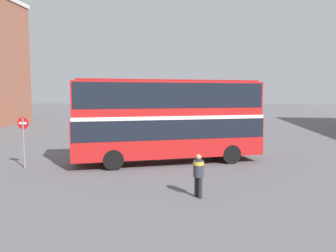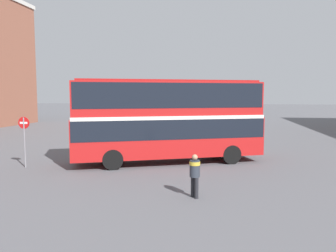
# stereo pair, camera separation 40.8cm
# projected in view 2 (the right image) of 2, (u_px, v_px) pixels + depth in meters

# --- Properties ---
(ground_plane) EXTENTS (240.00, 240.00, 0.00)m
(ground_plane) POSITION_uv_depth(u_px,v_px,m) (177.00, 161.00, 19.38)
(ground_plane) COLOR #5B5B60
(double_decker_bus) EXTENTS (10.82, 6.32, 4.70)m
(double_decker_bus) POSITION_uv_depth(u_px,v_px,m) (168.00, 116.00, 18.54)
(double_decker_bus) COLOR red
(double_decker_bus) RESTS_ON ground_plane
(pedestrian_foreground) EXTENTS (0.57, 0.57, 1.66)m
(pedestrian_foreground) POSITION_uv_depth(u_px,v_px,m) (195.00, 171.00, 12.31)
(pedestrian_foreground) COLOR #232328
(pedestrian_foreground) RESTS_ON ground_plane
(parked_car_kerb_near) EXTENTS (4.37, 2.37, 1.60)m
(parked_car_kerb_near) POSITION_uv_depth(u_px,v_px,m) (114.00, 132.00, 27.21)
(parked_car_kerb_near) COLOR silver
(parked_car_kerb_near) RESTS_ON ground_plane
(no_entry_sign) EXTENTS (0.63, 0.08, 2.72)m
(no_entry_sign) POSITION_uv_depth(u_px,v_px,m) (24.00, 134.00, 17.39)
(no_entry_sign) COLOR gray
(no_entry_sign) RESTS_ON ground_plane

